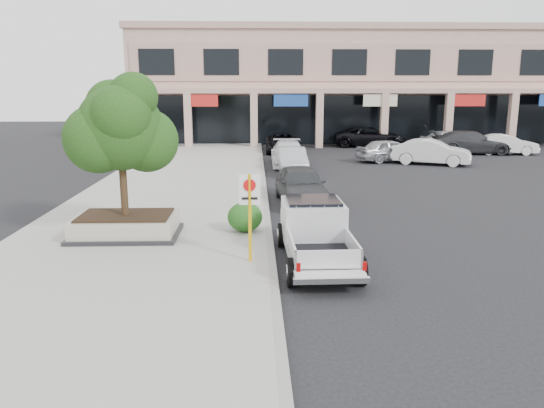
{
  "coord_description": "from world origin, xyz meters",
  "views": [
    {
      "loc": [
        -1.99,
        -13.73,
        4.61
      ],
      "look_at": [
        -1.48,
        1.5,
        1.23
      ],
      "focal_mm": 35.0,
      "sensor_mm": 36.0,
      "label": 1
    }
  ],
  "objects": [
    {
      "name": "curb_car_d",
      "position": [
        -0.01,
        24.14,
        0.69
      ],
      "size": [
        2.4,
        5.0,
        1.37
      ],
      "primitive_type": "imported",
      "rotation": [
        0.0,
        0.0,
        -0.02
      ],
      "color": "black",
      "rests_on": "ground"
    },
    {
      "name": "planter_tree",
      "position": [
        -5.79,
        2.18,
        3.41
      ],
      "size": [
        2.9,
        2.55,
        4.0
      ],
      "color": "black",
      "rests_on": "planter"
    },
    {
      "name": "lot_car_f",
      "position": [
        15.44,
        22.5,
        0.69
      ],
      "size": [
        4.35,
        1.9,
        1.39
      ],
      "primitive_type": "imported",
      "rotation": [
        0.0,
        0.0,
        1.47
      ],
      "color": "silver",
      "rests_on": "ground"
    },
    {
      "name": "lot_car_a",
      "position": [
        6.5,
        19.12,
        0.71
      ],
      "size": [
        4.47,
        2.71,
        1.42
      ],
      "primitive_type": "imported",
      "rotation": [
        0.0,
        0.0,
        1.84
      ],
      "color": "#A3A5AB",
      "rests_on": "ground"
    },
    {
      "name": "pickup_truck",
      "position": [
        -0.35,
        -0.29,
        0.78
      ],
      "size": [
        1.95,
        5.02,
        1.57
      ],
      "primitive_type": null,
      "rotation": [
        0.0,
        0.0,
        0.02
      ],
      "color": "silver",
      "rests_on": "ground"
    },
    {
      "name": "lot_car_d",
      "position": [
        7.09,
        27.56,
        0.77
      ],
      "size": [
        5.9,
        3.41,
        1.55
      ],
      "primitive_type": "imported",
      "rotation": [
        0.0,
        0.0,
        1.41
      ],
      "color": "black",
      "rests_on": "ground"
    },
    {
      "name": "curb_car_b",
      "position": [
        0.05,
        14.86,
        0.69
      ],
      "size": [
        1.57,
        4.22,
        1.38
      ],
      "primitive_type": "imported",
      "rotation": [
        0.0,
        0.0,
        0.03
      ],
      "color": "#A7AAAF",
      "rests_on": "ground"
    },
    {
      "name": "ground",
      "position": [
        0.0,
        0.0,
        0.0
      ],
      "size": [
        120.0,
        120.0,
        0.0
      ],
      "primitive_type": "plane",
      "color": "black",
      "rests_on": "ground"
    },
    {
      "name": "curb",
      "position": [
        -1.55,
        6.0,
        0.07
      ],
      "size": [
        0.2,
        52.0,
        0.15
      ],
      "primitive_type": "cube",
      "color": "gray",
      "rests_on": "ground"
    },
    {
      "name": "no_parking_sign",
      "position": [
        -2.12,
        -0.5,
        1.63
      ],
      "size": [
        0.55,
        0.09,
        2.3
      ],
      "color": "#DAA60B",
      "rests_on": "sidewalk"
    },
    {
      "name": "lot_car_b",
      "position": [
        8.7,
        17.82,
        0.76
      ],
      "size": [
        4.88,
        3.28,
        1.52
      ],
      "primitive_type": "imported",
      "rotation": [
        0.0,
        0.0,
        1.17
      ],
      "color": "silver",
      "rests_on": "ground"
    },
    {
      "name": "hedge",
      "position": [
        -2.3,
        2.41,
        0.62
      ],
      "size": [
        1.1,
        0.99,
        0.93
      ],
      "primitive_type": "ellipsoid",
      "color": "#1B4C15",
      "rests_on": "sidewalk"
    },
    {
      "name": "strip_mall",
      "position": [
        8.0,
        33.93,
        4.75
      ],
      "size": [
        40.55,
        12.43,
        9.5
      ],
      "color": "tan",
      "rests_on": "ground"
    },
    {
      "name": "curb_car_c",
      "position": [
        0.04,
        17.66,
        0.72
      ],
      "size": [
        2.09,
        5.0,
        1.44
      ],
      "primitive_type": "imported",
      "rotation": [
        0.0,
        0.0,
        -0.01
      ],
      "color": "silver",
      "rests_on": "ground"
    },
    {
      "name": "sidewalk",
      "position": [
        -5.5,
        6.0,
        0.07
      ],
      "size": [
        8.0,
        52.0,
        0.15
      ],
      "primitive_type": "cube",
      "color": "gray",
      "rests_on": "ground"
    },
    {
      "name": "planter",
      "position": [
        -5.92,
        2.03,
        0.48
      ],
      "size": [
        3.2,
        2.2,
        0.68
      ],
      "color": "black",
      "rests_on": "sidewalk"
    },
    {
      "name": "curb_car_a",
      "position": [
        -0.12,
        7.18,
        0.75
      ],
      "size": [
        2.11,
        4.55,
        1.51
      ],
      "primitive_type": "imported",
      "rotation": [
        0.0,
        0.0,
        0.07
      ],
      "color": "#2E3133",
      "rests_on": "ground"
    },
    {
      "name": "lot_car_c",
      "position": [
        13.24,
        22.9,
        0.8
      ],
      "size": [
        5.72,
        2.73,
        1.61
      ],
      "primitive_type": "imported",
      "rotation": [
        0.0,
        0.0,
        1.48
      ],
      "color": "#2C2E31",
      "rests_on": "ground"
    },
    {
      "name": "lot_car_e",
      "position": [
        12.56,
        25.25,
        0.76
      ],
      "size": [
        4.79,
        2.83,
        1.53
      ],
      "primitive_type": "imported",
      "rotation": [
        0.0,
        0.0,
        1.81
      ],
      "color": "#AAAEB2",
      "rests_on": "ground"
    }
  ]
}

